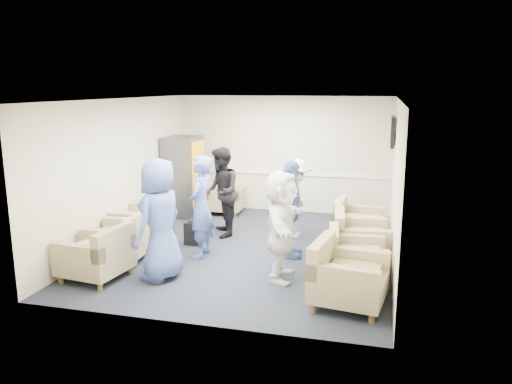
% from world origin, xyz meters
% --- Properties ---
extents(floor, '(6.00, 6.00, 0.00)m').
position_xyz_m(floor, '(0.00, 0.00, 0.00)').
color(floor, black).
rests_on(floor, ground).
extents(ceiling, '(6.00, 6.00, 0.00)m').
position_xyz_m(ceiling, '(0.00, 0.00, 2.70)').
color(ceiling, silver).
rests_on(ceiling, back_wall).
extents(back_wall, '(5.00, 0.02, 2.70)m').
position_xyz_m(back_wall, '(0.00, 3.00, 1.35)').
color(back_wall, beige).
rests_on(back_wall, floor).
extents(front_wall, '(5.00, 0.02, 2.70)m').
position_xyz_m(front_wall, '(0.00, -3.00, 1.35)').
color(front_wall, beige).
rests_on(front_wall, floor).
extents(left_wall, '(0.02, 6.00, 2.70)m').
position_xyz_m(left_wall, '(-2.50, 0.00, 1.35)').
color(left_wall, beige).
rests_on(left_wall, floor).
extents(right_wall, '(0.02, 6.00, 2.70)m').
position_xyz_m(right_wall, '(2.50, 0.00, 1.35)').
color(right_wall, beige).
rests_on(right_wall, floor).
extents(chair_rail, '(4.98, 0.04, 0.06)m').
position_xyz_m(chair_rail, '(0.00, 2.98, 0.90)').
color(chair_rail, white).
rests_on(chair_rail, back_wall).
extents(tv, '(0.10, 1.00, 0.58)m').
position_xyz_m(tv, '(2.44, 1.80, 2.05)').
color(tv, black).
rests_on(tv, right_wall).
extents(armchair_left_near, '(1.01, 1.01, 0.72)m').
position_xyz_m(armchair_left_near, '(-1.88, -1.95, 0.36)').
color(armchair_left_near, '#90835D').
rests_on(armchair_left_near, floor).
extents(armchair_left_mid, '(0.92, 0.92, 0.72)m').
position_xyz_m(armchair_left_mid, '(-1.93, -1.16, 0.36)').
color(armchair_left_mid, '#90835D').
rests_on(armchair_left_mid, floor).
extents(armchair_left_far, '(1.02, 1.02, 0.74)m').
position_xyz_m(armchair_left_far, '(-2.03, -0.12, 0.37)').
color(armchair_left_far, '#90835D').
rests_on(armchair_left_far, floor).
extents(armchair_right_near, '(1.08, 1.08, 0.76)m').
position_xyz_m(armchair_right_near, '(1.85, -1.96, 0.38)').
color(armchair_right_near, '#90835D').
rests_on(armchair_right_near, floor).
extents(armchair_right_midnear, '(0.94, 0.94, 0.69)m').
position_xyz_m(armchair_right_midnear, '(1.92, -1.08, 0.35)').
color(armchair_right_midnear, '#90835D').
rests_on(armchair_right_midnear, floor).
extents(armchair_right_midfar, '(1.01, 1.01, 0.73)m').
position_xyz_m(armchair_right_midfar, '(1.94, -0.17, 0.37)').
color(armchair_right_midfar, '#90835D').
rests_on(armchair_right_midfar, floor).
extents(armchair_right_far, '(0.95, 0.95, 0.72)m').
position_xyz_m(armchair_right_far, '(1.86, 0.80, 0.36)').
color(armchair_right_far, '#90835D').
rests_on(armchair_right_far, floor).
extents(armchair_corner, '(0.83, 0.83, 0.64)m').
position_xyz_m(armchair_corner, '(-1.23, 2.36, 0.32)').
color(armchair_corner, '#90835D').
rests_on(armchair_corner, floor).
extents(vending_machine, '(0.74, 0.86, 1.81)m').
position_xyz_m(vending_machine, '(-2.09, 2.02, 0.91)').
color(vending_machine, '#53535B').
rests_on(vending_machine, floor).
extents(backpack, '(0.31, 0.23, 0.51)m').
position_xyz_m(backpack, '(-1.10, 0.02, 0.26)').
color(backpack, black).
rests_on(backpack, floor).
extents(pillow, '(0.43, 0.50, 0.12)m').
position_xyz_m(pillow, '(-1.90, -1.94, 0.54)').
color(pillow, beige).
rests_on(pillow, armchair_left_near).
extents(person_front_left, '(0.80, 1.03, 1.88)m').
position_xyz_m(person_front_left, '(-0.96, -1.67, 0.94)').
color(person_front_left, '#455DA7').
rests_on(person_front_left, floor).
extents(person_mid_left, '(0.43, 0.65, 1.78)m').
position_xyz_m(person_mid_left, '(-0.72, -0.56, 0.89)').
color(person_mid_left, '#455DA7').
rests_on(person_mid_left, floor).
extents(person_back_left, '(0.95, 1.05, 1.77)m').
position_xyz_m(person_back_left, '(-0.76, 0.69, 0.89)').
color(person_back_left, black).
rests_on(person_back_left, floor).
extents(person_back_right, '(0.58, 1.00, 1.55)m').
position_xyz_m(person_back_right, '(0.68, 0.99, 0.77)').
color(person_back_right, white).
rests_on(person_back_right, floor).
extents(person_mid_right, '(0.55, 1.04, 1.70)m').
position_xyz_m(person_mid_right, '(0.79, -0.20, 0.85)').
color(person_mid_right, '#455DA7').
rests_on(person_mid_right, floor).
extents(person_front_right, '(0.60, 1.60, 1.70)m').
position_xyz_m(person_front_right, '(0.84, -1.24, 0.85)').
color(person_front_right, white).
rests_on(person_front_right, floor).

